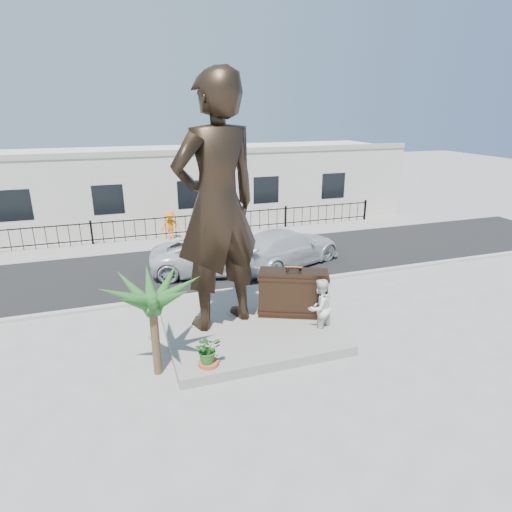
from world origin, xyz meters
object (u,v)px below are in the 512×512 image
Objects in this scene: car_white at (213,256)px; statue at (217,206)px; tourist at (320,307)px; suitcase at (293,293)px.

statue is at bearing -179.04° from car_white.
car_white is (-1.93, 6.40, -0.19)m from tourist.
tourist reaches higher than car_white.
suitcase is at bearing -84.50° from tourist.
statue is at bearing -162.62° from suitcase.
statue reaches higher than tourist.
statue is 4.05× the size of tourist.
suitcase is 1.12m from tourist.
statue is 3.89m from suitcase.
suitcase is (2.41, -0.26, -3.04)m from statue.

